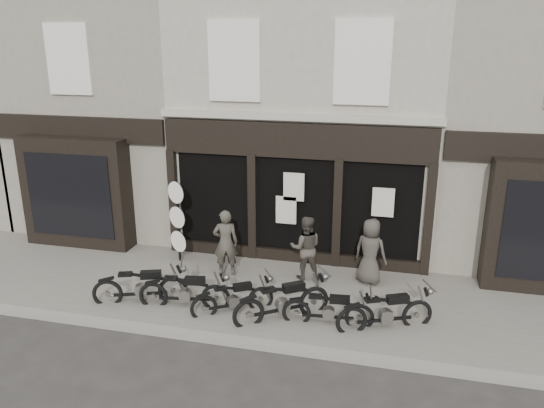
% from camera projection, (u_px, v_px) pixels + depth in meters
% --- Properties ---
extents(ground_plane, '(90.00, 90.00, 0.00)m').
position_uv_depth(ground_plane, '(268.00, 316.00, 11.87)').
color(ground_plane, '#2D2B28').
rests_on(ground_plane, ground).
extents(pavement, '(30.00, 4.20, 0.12)m').
position_uv_depth(pavement, '(277.00, 296.00, 12.69)').
color(pavement, '#66625A').
rests_on(pavement, ground_plane).
extents(kerb, '(30.00, 0.25, 0.13)m').
position_uv_depth(kerb, '(252.00, 343.00, 10.69)').
color(kerb, gray).
rests_on(kerb, ground_plane).
extents(central_building, '(7.30, 6.22, 8.34)m').
position_uv_depth(central_building, '(315.00, 102.00, 16.16)').
color(central_building, '#B8AF9E').
rests_on(central_building, ground).
extents(neighbour_left, '(5.60, 6.73, 8.34)m').
position_uv_depth(neighbour_left, '(126.00, 98.00, 17.56)').
color(neighbour_left, gray).
rests_on(neighbour_left, ground).
extents(neighbour_right, '(5.60, 6.73, 8.34)m').
position_uv_depth(neighbour_right, '(541.00, 110.00, 14.67)').
color(neighbour_right, gray).
rests_on(neighbour_right, ground).
extents(motorcycle_0, '(2.08, 1.04, 1.04)m').
position_uv_depth(motorcycle_0, '(142.00, 289.00, 12.23)').
color(motorcycle_0, black).
rests_on(motorcycle_0, ground).
extents(motorcycle_1, '(2.10, 0.67, 1.01)m').
position_uv_depth(motorcycle_1, '(186.00, 294.00, 12.01)').
color(motorcycle_1, black).
rests_on(motorcycle_1, ground).
extents(motorcycle_2, '(1.70, 1.24, 0.92)m').
position_uv_depth(motorcycle_2, '(234.00, 301.00, 11.80)').
color(motorcycle_2, black).
rests_on(motorcycle_2, ground).
extents(motorcycle_3, '(1.95, 1.55, 1.08)m').
position_uv_depth(motorcycle_3, '(283.00, 304.00, 11.50)').
color(motorcycle_3, black).
rests_on(motorcycle_3, ground).
extents(motorcycle_4, '(1.97, 0.54, 0.94)m').
position_uv_depth(motorcycle_4, '(329.00, 312.00, 11.28)').
color(motorcycle_4, black).
rests_on(motorcycle_4, ground).
extents(motorcycle_5, '(1.99, 1.16, 1.02)m').
position_uv_depth(motorcycle_5, '(386.00, 315.00, 11.11)').
color(motorcycle_5, black).
rests_on(motorcycle_5, ground).
extents(man_left, '(0.73, 0.58, 1.74)m').
position_uv_depth(man_left, '(226.00, 243.00, 13.45)').
color(man_left, '#423E36').
rests_on(man_left, pavement).
extents(man_centre, '(0.91, 0.78, 1.64)m').
position_uv_depth(man_centre, '(306.00, 248.00, 13.25)').
color(man_centre, '#433D36').
rests_on(man_centre, pavement).
extents(man_right, '(0.95, 0.77, 1.67)m').
position_uv_depth(man_right, '(370.00, 251.00, 12.99)').
color(man_right, '#3D3933').
rests_on(man_right, pavement).
extents(advert_sign_post, '(0.56, 0.38, 2.44)m').
position_uv_depth(advert_sign_post, '(178.00, 224.00, 14.22)').
color(advert_sign_post, black).
rests_on(advert_sign_post, ground).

